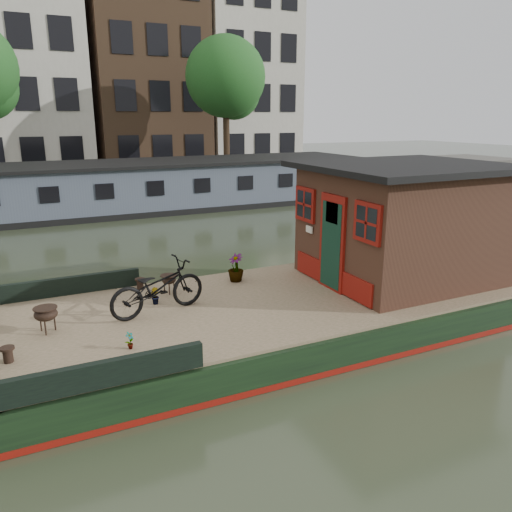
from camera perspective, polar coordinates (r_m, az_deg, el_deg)
name	(u,v)px	position (r m, az deg, el deg)	size (l,w,h in m)	color
ground	(311,322)	(10.19, 6.36, -7.50)	(120.00, 120.00, 0.00)	#313A25
houseboat_hull	(252,321)	(9.49, -0.50, -7.40)	(14.01, 4.02, 0.60)	black
houseboat_deck	(312,293)	(9.96, 6.47, -4.19)	(11.80, 3.80, 0.05)	#9C7E60
bow_bulwark	(33,329)	(8.52, -24.12, -7.59)	(3.00, 4.00, 0.35)	black
cabin	(403,221)	(10.92, 16.49, 3.85)	(4.00, 3.50, 2.42)	black
bicycle	(158,287)	(8.87, -11.18, -3.54)	(0.62, 1.78, 0.93)	black
potted_plant_b	(155,296)	(9.41, -11.50, -4.49)	(0.17, 0.13, 0.30)	brown
potted_plant_d	(236,268)	(10.43, -2.33, -1.34)	(0.33, 0.33, 0.59)	brown
potted_plant_e	(130,340)	(7.73, -14.22, -9.34)	(0.14, 0.10, 0.27)	#9F3B2E
brazier_front	(46,320)	(8.69, -22.83, -6.73)	(0.39, 0.39, 0.42)	black
brazier_rear	(169,284)	(9.90, -9.91, -3.17)	(0.34, 0.34, 0.37)	black
bollard_port	(140,284)	(10.27, -13.11, -3.10)	(0.19, 0.19, 0.22)	black
bollard_stbd	(8,355)	(7.94, -26.49, -10.06)	(0.20, 0.20, 0.23)	black
far_houseboat	(144,188)	(22.68, -12.67, 7.62)	(20.40, 4.40, 2.11)	#444D5B
quay	(117,183)	(29.07, -15.60, 8.09)	(60.00, 6.00, 0.90)	#47443F
townhouse_row	(90,53)	(36.00, -18.44, 21.13)	(27.25, 8.00, 16.50)	brown
tree_right	(227,81)	(29.27, -3.28, 19.35)	(4.40, 4.40, 7.40)	#332316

